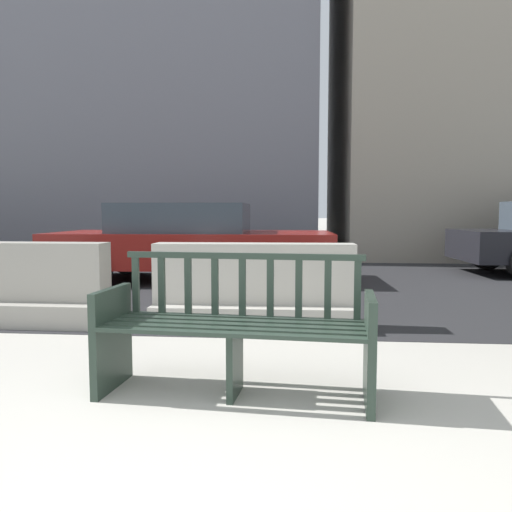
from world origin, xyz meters
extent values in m
cube|color=#28282B|center=(0.00, 8.70, 0.00)|extent=(120.00, 12.00, 0.01)
cube|color=#28382D|center=(-0.74, 1.35, 0.33)|extent=(0.09, 0.52, 0.66)
cube|color=#28382D|center=(0.89, 1.21, 0.33)|extent=(0.09, 0.52, 0.66)
cube|color=#28382D|center=(0.07, 1.28, 0.22)|extent=(0.07, 0.33, 0.45)
cube|color=#28382D|center=(0.05, 1.05, 0.45)|extent=(1.60, 0.20, 0.02)
cube|color=#28382D|center=(0.06, 1.17, 0.45)|extent=(1.60, 0.20, 0.02)
cube|color=#28382D|center=(0.07, 1.28, 0.45)|extent=(1.60, 0.20, 0.02)
cube|color=#28382D|center=(0.08, 1.40, 0.45)|extent=(1.60, 0.20, 0.02)
cube|color=#28382D|center=(0.09, 1.51, 0.45)|extent=(1.60, 0.20, 0.02)
cube|color=#28382D|center=(0.09, 1.52, 0.86)|extent=(1.60, 0.17, 0.04)
cube|color=#28382D|center=(-0.65, 1.58, 0.65)|extent=(0.05, 0.03, 0.38)
cube|color=#28382D|center=(-0.47, 1.57, 0.65)|extent=(0.05, 0.03, 0.38)
cube|color=#28382D|center=(-0.28, 1.55, 0.65)|extent=(0.05, 0.03, 0.38)
cube|color=#28382D|center=(-0.09, 1.54, 0.65)|extent=(0.05, 0.03, 0.38)
cube|color=#28382D|center=(0.09, 1.52, 0.65)|extent=(0.05, 0.03, 0.38)
cube|color=#28382D|center=(0.28, 1.51, 0.65)|extent=(0.05, 0.03, 0.38)
cube|color=#28382D|center=(0.47, 1.49, 0.65)|extent=(0.05, 0.03, 0.38)
cube|color=#28382D|center=(0.65, 1.48, 0.65)|extent=(0.05, 0.03, 0.38)
cube|color=#28382D|center=(0.84, 1.46, 0.65)|extent=(0.05, 0.03, 0.38)
cube|color=#28382D|center=(-0.75, 1.33, 0.65)|extent=(0.09, 0.46, 0.03)
cube|color=#28382D|center=(0.89, 1.19, 0.65)|extent=(0.09, 0.46, 0.03)
cube|color=#ADA89E|center=(0.02, 3.20, 0.12)|extent=(2.01, 0.72, 0.24)
cube|color=#ADA89E|center=(0.02, 3.20, 0.54)|extent=(2.01, 0.34, 0.60)
cube|color=#9E998E|center=(-2.49, 3.15, 0.12)|extent=(2.01, 0.71, 0.24)
cube|color=#9E998E|center=(-2.49, 3.15, 0.54)|extent=(2.00, 0.33, 0.60)
cylinder|color=black|center=(4.23, 8.66, 0.32)|extent=(0.65, 0.25, 0.64)
cube|color=maroon|center=(-1.30, 6.48, 0.54)|extent=(4.64, 2.01, 0.56)
cube|color=#38424C|center=(-1.48, 6.48, 1.06)|extent=(2.19, 1.72, 0.47)
cylinder|color=black|center=(0.10, 7.41, 0.32)|extent=(0.65, 0.24, 0.64)
cylinder|color=black|center=(0.15, 5.63, 0.32)|extent=(0.65, 0.24, 0.64)
cylinder|color=black|center=(-2.74, 7.33, 0.32)|extent=(0.65, 0.24, 0.64)
cylinder|color=black|center=(-2.69, 5.55, 0.32)|extent=(0.65, 0.24, 0.64)
camera|label=1|loc=(0.47, -1.74, 1.15)|focal=35.00mm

